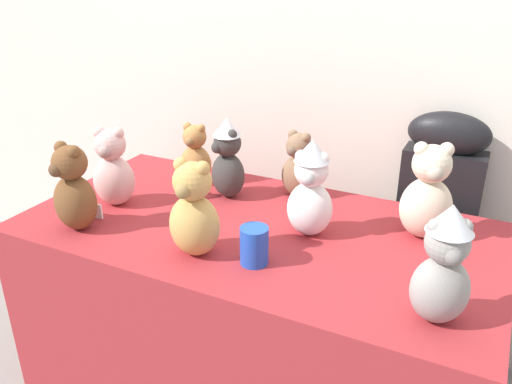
{
  "coord_description": "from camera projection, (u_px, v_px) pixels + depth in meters",
  "views": [
    {
      "loc": [
        0.66,
        -1.08,
        1.51
      ],
      "look_at": [
        0.0,
        0.25,
        0.85
      ],
      "focal_mm": 36.87,
      "sensor_mm": 36.0,
      "label": 1
    }
  ],
  "objects": [
    {
      "name": "wall_back",
      "position": [
        331.0,
        20.0,
        1.96
      ],
      "size": [
        7.0,
        0.08,
        2.6
      ],
      "primitive_type": "cube",
      "color": "silver",
      "rests_on": "ground_plane"
    },
    {
      "name": "display_table",
      "position": [
        256.0,
        320.0,
        1.82
      ],
      "size": [
        1.5,
        0.78,
        0.73
      ],
      "primitive_type": "cube",
      "color": "maroon",
      "rests_on": "ground_plane"
    },
    {
      "name": "instrument_case",
      "position": [
        432.0,
        244.0,
        1.98
      ],
      "size": [
        0.28,
        0.12,
        1.03
      ],
      "rotation": [
        0.0,
        0.0,
        -0.0
      ],
      "color": "black",
      "rests_on": "ground_plane"
    },
    {
      "name": "teddy_bear_honey",
      "position": [
        194.0,
        212.0,
        1.46
      ],
      "size": [
        0.15,
        0.13,
        0.29
      ],
      "rotation": [
        0.0,
        0.0,
        0.03
      ],
      "color": "tan",
      "rests_on": "display_table"
    },
    {
      "name": "teddy_bear_mocha",
      "position": [
        298.0,
        166.0,
        1.85
      ],
      "size": [
        0.15,
        0.13,
        0.24
      ],
      "rotation": [
        0.0,
        0.0,
        -0.27
      ],
      "color": "#7F6047",
      "rests_on": "display_table"
    },
    {
      "name": "teddy_bear_cream",
      "position": [
        428.0,
        194.0,
        1.56
      ],
      "size": [
        0.19,
        0.18,
        0.3
      ],
      "rotation": [
        0.0,
        0.0,
        0.36
      ],
      "color": "beige",
      "rests_on": "display_table"
    },
    {
      "name": "teddy_bear_chestnut",
      "position": [
        73.0,
        190.0,
        1.61
      ],
      "size": [
        0.17,
        0.15,
        0.28
      ],
      "rotation": [
        0.0,
        0.0,
        -0.25
      ],
      "color": "brown",
      "rests_on": "display_table"
    },
    {
      "name": "teddy_bear_charcoal",
      "position": [
        228.0,
        159.0,
        1.83
      ],
      "size": [
        0.17,
        0.16,
        0.29
      ],
      "rotation": [
        0.0,
        0.0,
        -0.51
      ],
      "color": "#383533",
      "rests_on": "display_table"
    },
    {
      "name": "teddy_bear_caramel",
      "position": [
        195.0,
        156.0,
        1.96
      ],
      "size": [
        0.13,
        0.11,
        0.23
      ],
      "rotation": [
        0.0,
        0.0,
        0.09
      ],
      "color": "#B27A42",
      "rests_on": "display_table"
    },
    {
      "name": "teddy_bear_snow",
      "position": [
        310.0,
        190.0,
        1.57
      ],
      "size": [
        0.16,
        0.14,
        0.31
      ],
      "rotation": [
        0.0,
        0.0,
        0.17
      ],
      "color": "white",
      "rests_on": "display_table"
    },
    {
      "name": "teddy_bear_ash",
      "position": [
        444.0,
        267.0,
        1.18
      ],
      "size": [
        0.17,
        0.16,
        0.3
      ],
      "rotation": [
        0.0,
        0.0,
        0.47
      ],
      "color": "gray",
      "rests_on": "display_table"
    },
    {
      "name": "teddy_bear_blush",
      "position": [
        113.0,
        169.0,
        1.77
      ],
      "size": [
        0.17,
        0.16,
        0.28
      ],
      "rotation": [
        0.0,
        0.0,
        0.33
      ],
      "color": "beige",
      "rests_on": "display_table"
    },
    {
      "name": "party_cup_blue",
      "position": [
        254.0,
        246.0,
        1.45
      ],
      "size": [
        0.08,
        0.08,
        0.11
      ],
      "primitive_type": "cylinder",
      "color": "blue",
      "rests_on": "display_table"
    },
    {
      "name": "name_card_front_left",
      "position": [
        93.0,
        210.0,
        1.72
      ],
      "size": [
        0.07,
        0.02,
        0.05
      ],
      "primitive_type": "cube",
      "rotation": [
        0.0,
        0.0,
        0.13
      ],
      "color": "white",
      "rests_on": "display_table"
    }
  ]
}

